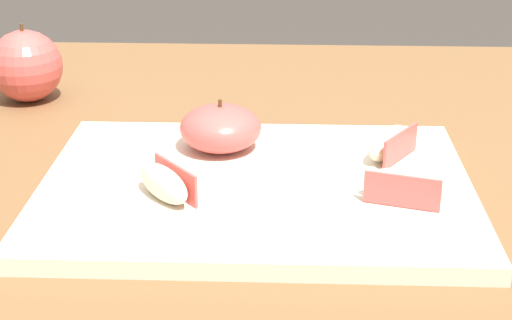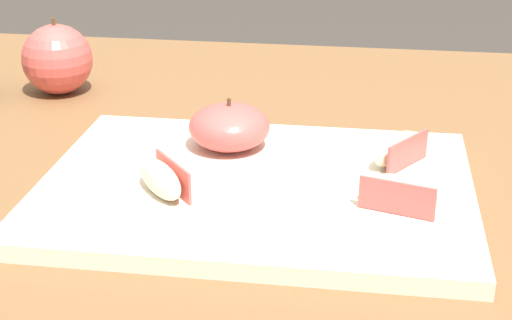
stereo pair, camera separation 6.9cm
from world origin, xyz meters
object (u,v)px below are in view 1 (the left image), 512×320
Objects in this scene: apple_wedge_middle at (165,183)px; whole_apple_pink_lady at (26,66)px; apple_wedge_right at (404,186)px; apple_wedge_left at (390,143)px; cutting_board at (256,189)px; apple_half_skin_up at (221,128)px.

apple_wedge_middle is 0.71× the size of whole_apple_pink_lady.
whole_apple_pink_lady is (-0.40, 0.28, 0.01)m from apple_wedge_right.
whole_apple_pink_lady reaches higher than apple_wedge_middle.
apple_wedge_left is 0.44m from whole_apple_pink_lady.
apple_wedge_right is 0.76× the size of whole_apple_pink_lady.
apple_wedge_right is 1.04× the size of apple_wedge_left.
apple_wedge_right is 0.09m from apple_wedge_left.
apple_wedge_left is at bearing 25.81° from apple_wedge_middle.
whole_apple_pink_lady reaches higher than apple_wedge_left.
cutting_board is 5.79× the size of apple_wedge_middle.
apple_half_skin_up is at bearing 174.50° from apple_wedge_left.
apple_wedge_left is at bearing -5.50° from apple_half_skin_up.
whole_apple_pink_lady is at bearing 125.10° from apple_wedge_middle.
apple_wedge_right is (0.16, -0.11, -0.01)m from apple_half_skin_up.
apple_half_skin_up is at bearing 71.09° from apple_wedge_middle.
cutting_board is 0.09m from apple_half_skin_up.
cutting_board is at bearing -42.08° from whole_apple_pink_lady.
cutting_board is 0.14m from apple_wedge_left.
apple_wedge_right reaches higher than cutting_board.
apple_half_skin_up is (-0.04, 0.07, 0.03)m from cutting_board.
apple_wedge_middle is 0.20m from apple_wedge_right.
apple_wedge_middle and apple_wedge_right have the same top height.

